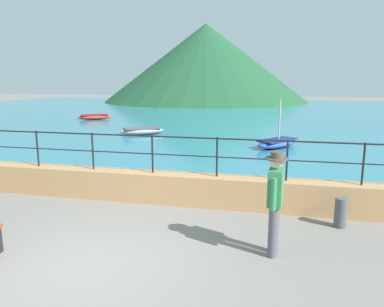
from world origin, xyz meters
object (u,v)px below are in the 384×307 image
(boat_0, at_px, (277,143))
(boat_2, at_px, (95,117))
(person_walking, at_px, (275,198))
(bollard, at_px, (341,213))
(boat_1, at_px, (142,131))

(boat_0, bearing_deg, boat_2, 146.80)
(person_walking, xyz_separation_m, bollard, (1.28, 1.49, -0.68))
(boat_0, distance_m, boat_1, 7.19)
(bollard, relative_size, boat_1, 0.25)
(boat_2, bearing_deg, boat_1, -45.93)
(person_walking, distance_m, boat_2, 22.03)
(person_walking, bearing_deg, boat_1, 119.65)
(bollard, height_order, boat_2, bollard)
(boat_0, bearing_deg, boat_1, 161.75)
(boat_0, xyz_separation_m, boat_2, (-12.69, 8.30, -0.01))
(person_walking, distance_m, boat_1, 13.78)
(boat_1, height_order, boat_2, same)
(person_walking, xyz_separation_m, boat_1, (-6.81, 11.96, -0.72))
(boat_2, bearing_deg, person_walking, -54.89)
(person_walking, distance_m, bollard, 2.08)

